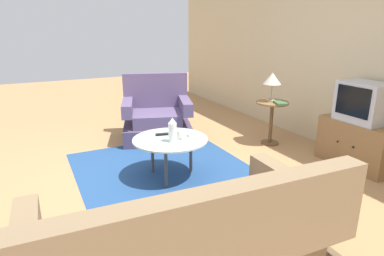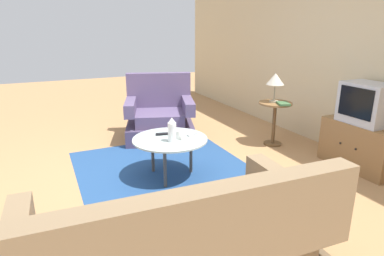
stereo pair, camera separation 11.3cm
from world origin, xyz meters
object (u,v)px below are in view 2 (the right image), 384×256
at_px(couch, 178,256).
at_px(tv_remote_silver, 193,134).
at_px(side_table, 275,115).
at_px(coffee_table, 170,141).
at_px(table_lamp, 275,80).
at_px(tv_stand, 360,146).
at_px(vase, 172,130).
at_px(tv_remote_dark, 164,134).
at_px(armchair, 160,117).
at_px(television, 367,103).
at_px(mug, 180,135).
at_px(book, 283,104).

distance_m(couch, tv_remote_silver, 1.85).
bearing_deg(side_table, coffee_table, -77.80).
distance_m(table_lamp, tv_remote_silver, 1.56).
height_order(tv_stand, vase, vase).
bearing_deg(tv_remote_dark, tv_stand, 170.87).
relative_size(couch, table_lamp, 4.70).
xyz_separation_m(armchair, television, (2.06, 1.78, 0.47)).
bearing_deg(couch, television, 21.37).
height_order(couch, tv_stand, couch).
distance_m(vase, mug, 0.15).
relative_size(table_lamp, tv_remote_silver, 2.46).
relative_size(couch, vase, 7.19).
xyz_separation_m(couch, vase, (-1.52, 0.57, 0.29)).
distance_m(side_table, book, 0.25).
height_order(couch, tv_remote_dark, couch).
relative_size(tv_stand, tv_remote_dark, 4.83).
xyz_separation_m(armchair, couch, (2.98, -0.94, -0.02)).
relative_size(side_table, tv_stand, 0.70).
distance_m(vase, tv_remote_silver, 0.33).
relative_size(armchair, couch, 0.62).
distance_m(coffee_table, book, 1.75).
height_order(television, tv_remote_dark, television).
bearing_deg(tv_remote_silver, mug, -9.31).
height_order(coffee_table, mug, mug).
bearing_deg(vase, tv_stand, 74.31).
distance_m(armchair, couch, 3.13).
height_order(coffee_table, tv_stand, tv_stand).
xyz_separation_m(television, book, (-0.92, -0.41, -0.16)).
distance_m(television, tv_remote_dark, 2.34).
relative_size(coffee_table, tv_stand, 0.93).
bearing_deg(couch, book, 41.33).
xyz_separation_m(vase, tv_remote_dark, (-0.25, -0.00, -0.12)).
height_order(side_table, vase, vase).
xyz_separation_m(couch, table_lamp, (-2.02, 2.29, 0.64)).
xyz_separation_m(table_lamp, tv_remote_silver, (0.40, -1.43, -0.46)).
height_order(side_table, mug, side_table).
distance_m(table_lamp, mug, 1.73).
bearing_deg(coffee_table, mug, 60.50).
bearing_deg(couch, tv_remote_silver, 64.97).
bearing_deg(book, mug, -58.00).
bearing_deg(armchair, book, 158.53).
distance_m(couch, mug, 1.72).
bearing_deg(vase, coffee_table, 172.07).
bearing_deg(mug, tv_remote_silver, 106.80).
distance_m(mug, tv_remote_dark, 0.23).
xyz_separation_m(side_table, table_lamp, (-0.03, -0.01, 0.49)).
height_order(table_lamp, book, table_lamp).
bearing_deg(side_table, armchair, -125.89).
xyz_separation_m(table_lamp, book, (0.19, 0.02, -0.30)).
xyz_separation_m(tv_remote_dark, tv_remote_silver, (0.14, 0.29, 0.00)).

